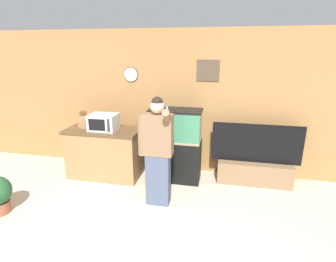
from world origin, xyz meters
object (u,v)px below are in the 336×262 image
at_px(counter_island, 105,153).
at_px(tv_on_stand, 254,166).
at_px(microwave, 104,122).
at_px(person_standing, 157,151).
at_px(aquarium_on_stand, 175,145).
at_px(knife_block, 83,122).

bearing_deg(counter_island, tv_on_stand, 6.20).
height_order(microwave, person_standing, person_standing).
distance_m(counter_island, aquarium_on_stand, 1.30).
distance_m(microwave, tv_on_stand, 2.73).
distance_m(microwave, knife_block, 0.41).
height_order(counter_island, tv_on_stand, tv_on_stand).
distance_m(counter_island, microwave, 0.59).
bearing_deg(counter_island, person_standing, -30.74).
height_order(aquarium_on_stand, person_standing, person_standing).
relative_size(knife_block, person_standing, 0.20).
bearing_deg(knife_block, counter_island, 0.98).
xyz_separation_m(counter_island, aquarium_on_stand, (1.28, 0.13, 0.19)).
bearing_deg(microwave, person_standing, -30.29).
distance_m(aquarium_on_stand, tv_on_stand, 1.42).
height_order(counter_island, microwave, microwave).
bearing_deg(person_standing, tv_on_stand, 33.26).
bearing_deg(counter_island, aquarium_on_stand, 6.01).
xyz_separation_m(microwave, tv_on_stand, (2.62, 0.32, -0.73)).
relative_size(tv_on_stand, person_standing, 0.91).
height_order(microwave, knife_block, knife_block).
bearing_deg(knife_block, microwave, -3.84).
relative_size(counter_island, person_standing, 0.81).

